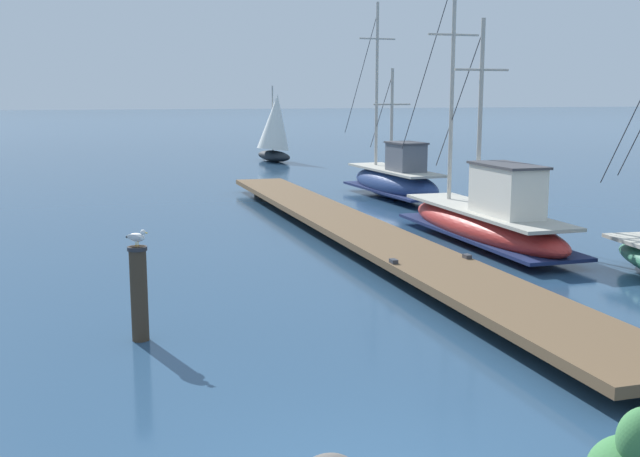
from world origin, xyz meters
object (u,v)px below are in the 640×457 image
fishing_boat_0 (487,219)px  fishing_boat_1 (395,180)px  mooring_piling (139,291)px  perched_seagull (136,237)px  distant_sailboat (275,128)px

fishing_boat_0 → fishing_boat_1: fishing_boat_0 is taller
mooring_piling → perched_seagull: size_ratio=4.63×
fishing_boat_0 → fishing_boat_1: size_ratio=1.13×
fishing_boat_1 → mooring_piling: (-10.33, -13.84, 0.08)m
fishing_boat_0 → fishing_boat_1: (1.38, 8.76, 0.03)m
mooring_piling → fishing_boat_0: bearing=29.6°
fishing_boat_1 → distant_sailboat: bearing=90.2°
fishing_boat_0 → perched_seagull: fishing_boat_0 is taller
fishing_boat_1 → mooring_piling: fishing_boat_1 is taller
mooring_piling → perched_seagull: perched_seagull is taller
perched_seagull → distant_sailboat: bearing=71.3°
fishing_boat_0 → fishing_boat_1: 8.87m
fishing_boat_0 → mooring_piling: size_ratio=6.10×
mooring_piling → distant_sailboat: size_ratio=0.35×
mooring_piling → distant_sailboat: bearing=71.3°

